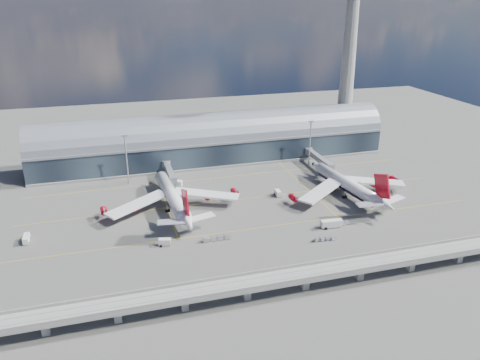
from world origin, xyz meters
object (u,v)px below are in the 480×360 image
object	(u,v)px
service_truck_2	(331,224)
service_truck_5	(175,183)
service_truck_4	(278,193)
airliner_left	(173,198)
cargo_train_1	(325,239)
service_truck_3	(383,199)
control_tower	(348,63)
airliner_right	(348,185)
cargo_train_2	(340,224)
floodlight_mast_left	(126,158)
cargo_train_0	(217,238)
floodlight_mast_right	(310,142)
service_truck_1	(165,242)
service_truck_0	(26,239)

from	to	relation	value
service_truck_2	service_truck_5	world-z (taller)	service_truck_2
service_truck_2	service_truck_4	distance (m)	37.95
airliner_left	cargo_train_1	distance (m)	69.78
airliner_left	service_truck_3	xyz separation A→B (m)	(95.94, -18.18, -4.51)
control_tower	cargo_train_1	distance (m)	137.73
airliner_right	cargo_train_2	distance (m)	33.65
floodlight_mast_left	cargo_train_0	world-z (taller)	floodlight_mast_left
floodlight_mast_left	service_truck_2	world-z (taller)	floodlight_mast_left
control_tower	service_truck_4	distance (m)	105.62
service_truck_3	cargo_train_1	bearing A→B (deg)	-117.67
floodlight_mast_left	floodlight_mast_right	world-z (taller)	same
service_truck_3	cargo_train_0	world-z (taller)	service_truck_3
service_truck_1	cargo_train_1	bearing A→B (deg)	-89.10
service_truck_1	service_truck_2	bearing A→B (deg)	-79.83
airliner_right	service_truck_1	size ratio (longest dim) A/B	12.80
floodlight_mast_right	service_truck_1	size ratio (longest dim) A/B	5.15
service_truck_3	airliner_right	bearing A→B (deg)	170.91
service_truck_2	service_truck_5	xyz separation A→B (m)	(-55.54, 61.93, -0.06)
airliner_right	service_truck_2	distance (m)	36.04
service_truck_5	service_truck_4	bearing A→B (deg)	-95.45
cargo_train_0	cargo_train_2	bearing A→B (deg)	-92.54
service_truck_1	airliner_left	bearing A→B (deg)	-0.72
cargo_train_0	service_truck_2	bearing A→B (deg)	-92.85
airliner_right	cargo_train_1	distance (m)	48.32
airliner_left	service_truck_0	world-z (taller)	airliner_left
airliner_right	service_truck_5	distance (m)	85.01
airliner_left	cargo_train_2	bearing A→B (deg)	-32.81
floodlight_mast_left	cargo_train_1	size ratio (longest dim) A/B	2.90
floodlight_mast_right	cargo_train_2	bearing A→B (deg)	-103.82
service_truck_0	service_truck_4	distance (m)	111.19
cargo_train_1	service_truck_0	bearing A→B (deg)	66.69
airliner_right	service_truck_3	world-z (taller)	airliner_right
service_truck_3	cargo_train_2	distance (m)	35.70
service_truck_4	service_truck_5	bearing A→B (deg)	155.16
service_truck_2	cargo_train_1	size ratio (longest dim) A/B	1.04
cargo_train_2	cargo_train_1	bearing A→B (deg)	140.03
service_truck_4	cargo_train_1	xyz separation A→B (m)	(2.50, -46.22, -0.67)
service_truck_4	cargo_train_2	xyz separation A→B (m)	(14.25, -36.50, -0.62)
control_tower	cargo_train_0	xyz separation A→B (m)	(-105.49, -98.48, -50.68)
service_truck_4	service_truck_1	bearing A→B (deg)	-146.78
floodlight_mast_left	service_truck_0	bearing A→B (deg)	-129.74
airliner_left	floodlight_mast_right	bearing A→B (deg)	20.21
floodlight_mast_right	service_truck_1	bearing A→B (deg)	-142.89
service_truck_1	cargo_train_1	world-z (taller)	service_truck_1
cargo_train_0	floodlight_mast_right	bearing A→B (deg)	-45.07
service_truck_5	cargo_train_2	distance (m)	85.97
airliner_left	control_tower	bearing A→B (deg)	24.95
service_truck_4	service_truck_5	distance (m)	52.05
service_truck_1	floodlight_mast_right	bearing A→B (deg)	-39.16
airliner_left	cargo_train_0	distance (m)	35.64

